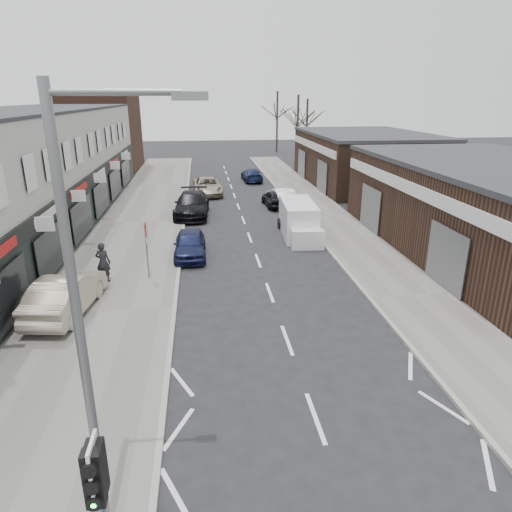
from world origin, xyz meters
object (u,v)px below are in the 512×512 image
object	(u,v)px
parked_car_left_a	(190,244)
parked_car_left_c	(207,186)
white_van	(299,220)
sedan_on_pavement	(66,294)
pedestrian	(103,262)
parked_car_right_c	(252,175)
parked_car_right_a	(282,197)
parked_car_right_b	(275,198)
warning_sign	(146,234)
parked_car_left_b	(192,204)
street_lamp	(89,316)
traffic_light	(97,486)

from	to	relation	value
parked_car_left_a	parked_car_left_c	distance (m)	15.71
white_van	sedan_on_pavement	size ratio (longest dim) A/B	1.15
pedestrian	white_van	bearing A→B (deg)	-134.75
parked_car_right_c	sedan_on_pavement	bearing A→B (deg)	67.73
parked_car_right_a	parked_car_right_b	bearing A→B (deg)	8.39
warning_sign	parked_car_left_b	size ratio (longest dim) A/B	0.49
street_lamp	sedan_on_pavement	bearing A→B (deg)	109.24
traffic_light	sedan_on_pavement	bearing A→B (deg)	107.83
traffic_light	white_van	xyz separation A→B (m)	(7.30, 20.01, -1.47)
sedan_on_pavement	parked_car_right_b	world-z (taller)	sedan_on_pavement
parked_car_left_c	parked_car_right_c	xyz separation A→B (m)	(4.40, 5.83, -0.08)
parked_car_right_c	parked_car_left_a	bearing A→B (deg)	73.17
parked_car_left_a	parked_car_left_b	bearing A→B (deg)	90.30
sedan_on_pavement	pedestrian	distance (m)	3.09
warning_sign	parked_car_right_a	distance (m)	16.24
white_van	parked_car_left_a	size ratio (longest dim) A/B	1.32
traffic_light	white_van	world-z (taller)	traffic_light
pedestrian	parked_car_right_b	distance (m)	16.96
warning_sign	parked_car_right_c	world-z (taller)	warning_sign
warning_sign	parked_car_left_a	distance (m)	3.83
parked_car_left_a	street_lamp	bearing A→B (deg)	-93.76
sedan_on_pavement	parked_car_left_a	bearing A→B (deg)	-118.31
street_lamp	pedestrian	world-z (taller)	street_lamp
traffic_light	parked_car_left_c	world-z (taller)	traffic_light
white_van	sedan_on_pavement	xyz separation A→B (m)	(-10.80, -9.13, -0.07)
parked_car_left_b	parked_car_right_c	world-z (taller)	parked_car_left_b
pedestrian	parked_car_left_a	bearing A→B (deg)	-125.43
parked_car_right_a	pedestrian	bearing A→B (deg)	47.83
sedan_on_pavement	parked_car_right_a	distance (m)	20.30
traffic_light	parked_car_right_c	world-z (taller)	traffic_light
parked_car_left_c	sedan_on_pavement	bearing A→B (deg)	-107.80
parked_car_right_b	sedan_on_pavement	bearing A→B (deg)	53.84
street_lamp	parked_car_right_c	size ratio (longest dim) A/B	1.88
white_van	pedestrian	size ratio (longest dim) A/B	2.92
warning_sign	white_van	size ratio (longest dim) A/B	0.51
warning_sign	parked_car_left_c	world-z (taller)	warning_sign
traffic_light	street_lamp	world-z (taller)	street_lamp
parked_car_right_b	parked_car_right_c	bearing A→B (deg)	-91.03
pedestrian	parked_car_right_a	distance (m)	17.40
white_van	parked_car_left_b	size ratio (longest dim) A/B	0.95
street_lamp	parked_car_left_a	bearing A→B (deg)	85.94
street_lamp	warning_sign	world-z (taller)	street_lamp
parked_car_left_a	parked_car_right_b	bearing A→B (deg)	60.28
parked_car_right_a	parked_car_left_b	bearing A→B (deg)	12.62
traffic_light	parked_car_left_b	xyz separation A→B (m)	(1.00, 25.61, -1.61)
street_lamp	white_van	bearing A→B (deg)	68.44
street_lamp	parked_car_right_a	distance (m)	27.99
pedestrian	parked_car_left_c	xyz separation A→B (m)	(4.89, 18.87, -0.32)
parked_car_left_c	parked_car_right_a	xyz separation A→B (m)	(5.49, -4.91, -0.02)
parked_car_left_b	street_lamp	bearing A→B (deg)	-89.38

